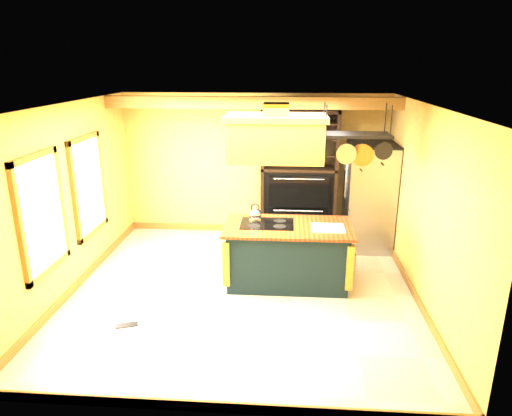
# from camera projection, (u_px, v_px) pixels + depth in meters

# --- Properties ---
(floor) EXTENTS (5.00, 5.00, 0.00)m
(floor) POSITION_uv_depth(u_px,v_px,m) (243.00, 290.00, 6.78)
(floor) COLOR beige
(floor) RESTS_ON ground
(ceiling) EXTENTS (5.00, 5.00, 0.00)m
(ceiling) POSITION_uv_depth(u_px,v_px,m) (241.00, 105.00, 5.96)
(ceiling) COLOR white
(ceiling) RESTS_ON wall_back
(wall_back) EXTENTS (5.00, 0.02, 2.70)m
(wall_back) POSITION_uv_depth(u_px,v_px,m) (255.00, 165.00, 8.74)
(wall_back) COLOR #E5B553
(wall_back) RESTS_ON floor
(wall_front) EXTENTS (5.00, 0.02, 2.70)m
(wall_front) POSITION_uv_depth(u_px,v_px,m) (213.00, 288.00, 3.99)
(wall_front) COLOR #E5B553
(wall_front) RESTS_ON floor
(wall_left) EXTENTS (0.02, 5.00, 2.70)m
(wall_left) POSITION_uv_depth(u_px,v_px,m) (69.00, 200.00, 6.54)
(wall_left) COLOR #E5B553
(wall_left) RESTS_ON floor
(wall_right) EXTENTS (0.02, 5.00, 2.70)m
(wall_right) POSITION_uv_depth(u_px,v_px,m) (425.00, 208.00, 6.20)
(wall_right) COLOR #E5B553
(wall_right) RESTS_ON floor
(ceiling_beam) EXTENTS (5.00, 0.15, 0.20)m
(ceiling_beam) POSITION_uv_depth(u_px,v_px,m) (252.00, 103.00, 7.61)
(ceiling_beam) COLOR olive
(ceiling_beam) RESTS_ON ceiling
(window_near) EXTENTS (0.06, 1.06, 1.56)m
(window_near) POSITION_uv_depth(u_px,v_px,m) (42.00, 214.00, 5.76)
(window_near) COLOR olive
(window_near) RESTS_ON wall_left
(window_far) EXTENTS (0.06, 1.06, 1.56)m
(window_far) POSITION_uv_depth(u_px,v_px,m) (89.00, 186.00, 7.09)
(window_far) COLOR olive
(window_far) RESTS_ON wall_left
(kitchen_island) EXTENTS (1.90, 1.06, 1.11)m
(kitchen_island) POSITION_uv_depth(u_px,v_px,m) (287.00, 254.00, 6.91)
(kitchen_island) COLOR black
(kitchen_island) RESTS_ON floor
(range_hood) EXTENTS (1.41, 0.80, 0.80)m
(range_hood) POSITION_uv_depth(u_px,v_px,m) (276.00, 136.00, 6.38)
(range_hood) COLOR gold
(range_hood) RESTS_ON ceiling
(pot_rack) EXTENTS (1.00, 0.47, 0.88)m
(pot_rack) POSITION_uv_depth(u_px,v_px,m) (355.00, 141.00, 6.32)
(pot_rack) COLOR black
(pot_rack) RESTS_ON ceiling
(refrigerator) EXTENTS (0.81, 0.96, 1.87)m
(refrigerator) POSITION_uv_depth(u_px,v_px,m) (369.00, 198.00, 8.15)
(refrigerator) COLOR #93969C
(refrigerator) RESTS_ON floor
(hutch) EXTENTS (1.38, 0.62, 2.44)m
(hutch) POSITION_uv_depth(u_px,v_px,m) (298.00, 191.00, 8.56)
(hutch) COLOR black
(hutch) RESTS_ON floor
(floor_register) EXTENTS (0.30, 0.20, 0.01)m
(floor_register) POSITION_uv_depth(u_px,v_px,m) (127.00, 325.00, 5.87)
(floor_register) COLOR black
(floor_register) RESTS_ON floor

